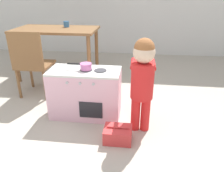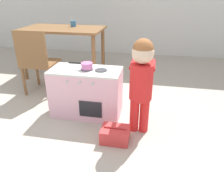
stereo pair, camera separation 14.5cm
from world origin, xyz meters
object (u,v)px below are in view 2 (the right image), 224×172
at_px(child_figure, 142,76).
at_px(toy_basket, 115,134).
at_px(cup_on_table, 73,24).
at_px(play_kitchen, 87,92).
at_px(dining_table, 63,35).
at_px(dining_chair_near, 37,61).
at_px(toy_pot, 86,65).

relative_size(child_figure, toy_basket, 3.59).
relative_size(child_figure, cup_on_table, 10.54).
bearing_deg(cup_on_table, play_kitchen, -65.44).
bearing_deg(toy_basket, play_kitchen, 132.79).
bearing_deg(cup_on_table, dining_table, -132.73).
relative_size(dining_chair_near, cup_on_table, 9.80).
distance_m(dining_table, dining_chair_near, 0.75).
height_order(play_kitchen, dining_table, dining_table).
xyz_separation_m(toy_pot, dining_table, (-0.71, 1.12, 0.08)).
xyz_separation_m(toy_basket, dining_chair_near, (-1.19, 0.84, 0.40)).
relative_size(toy_pot, cup_on_table, 2.93).
bearing_deg(child_figure, toy_pot, 159.90).
bearing_deg(dining_table, child_figure, -45.58).
height_order(toy_basket, dining_table, dining_table).
height_order(toy_pot, child_figure, child_figure).
height_order(toy_basket, dining_chair_near, dining_chair_near).
bearing_deg(play_kitchen, toy_pot, 1.96).
xyz_separation_m(play_kitchen, dining_table, (-0.70, 1.12, 0.40)).
relative_size(child_figure, dining_chair_near, 1.08).
xyz_separation_m(toy_basket, dining_table, (-1.10, 1.56, 0.60)).
distance_m(toy_pot, cup_on_table, 1.40).
bearing_deg(toy_basket, dining_chair_near, 144.86).
bearing_deg(dining_chair_near, toy_pot, -26.55).
xyz_separation_m(play_kitchen, cup_on_table, (-0.57, 1.25, 0.55)).
bearing_deg(dining_chair_near, dining_table, 83.41).
height_order(dining_table, dining_chair_near, dining_chair_near).
bearing_deg(dining_chair_near, play_kitchen, -26.98).
xyz_separation_m(dining_chair_near, cup_on_table, (0.21, 0.86, 0.36)).
distance_m(play_kitchen, cup_on_table, 1.49).
bearing_deg(dining_chair_near, toy_basket, -35.14).
relative_size(toy_pot, dining_chair_near, 0.30).
height_order(dining_chair_near, cup_on_table, dining_chair_near).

